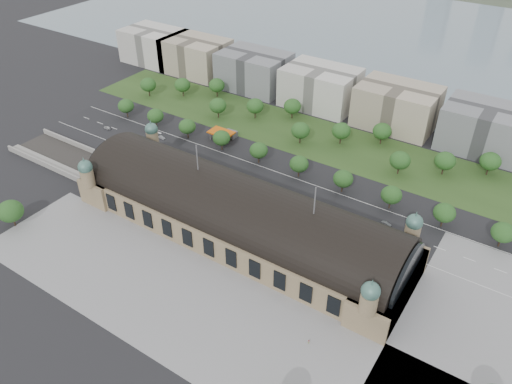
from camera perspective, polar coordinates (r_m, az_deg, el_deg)
The scene contains 54 objects.
ground at distance 216.75m, azimuth -2.05°, elevation -4.69°, with size 900.00×900.00×0.00m, color black.
station at distance 210.28m, azimuth -2.11°, elevation -2.55°, with size 150.00×48.40×44.30m.
track_cutting at distance 282.46m, azimuth -20.95°, elevation 3.41°, with size 70.00×24.00×3.10m.
plaza_south at distance 187.75m, azimuth -7.41°, elevation -12.98°, with size 190.00×48.00×0.12m, color gray.
plaza_east at distance 193.56m, azimuth 24.77°, elevation -15.13°, with size 56.00×100.00×0.12m, color gray.
road_slab at distance 250.86m, azimuth -0.81°, elevation 1.60°, with size 260.00×26.00×0.10m, color black.
grass_belt at distance 289.39m, azimuth 6.17°, elevation 6.34°, with size 300.00×45.00×0.10m, color #2B481C.
petrol_station at distance 285.28m, azimuth -3.41°, elevation 6.72°, with size 14.00×13.00×5.05m.
lake at distance 464.50m, azimuth 20.45°, elevation 15.77°, with size 700.00×320.00×0.08m, color slate.
office_0 at distance 399.09m, azimuth -11.51°, elevation 16.06°, with size 45.00×32.00×24.00m, color beige.
office_1 at distance 373.44m, azimuth -6.87°, elevation 15.17°, with size 45.00×32.00×24.00m, color #B0A38A.
office_2 at distance 345.24m, azimuth -0.23°, elevation 13.70°, with size 45.00×32.00×24.00m, color gray.
office_3 at distance 322.37m, azimuth 7.35°, elevation 11.79°, with size 45.00×32.00×24.00m, color beige.
office_4 at distance 306.03m, azimuth 15.79°, elevation 9.39°, with size 45.00×32.00×24.00m, color #B0A38A.
office_5 at distance 297.30m, azimuth 24.80°, elevation 6.57°, with size 45.00×32.00×24.00m, color gray.
tree_row_0 at distance 315.98m, azimuth -14.64°, elevation 9.50°, with size 9.60×9.60×11.52m.
tree_row_1 at distance 299.95m, azimuth -11.42°, elevation 8.53°, with size 9.60×9.60×11.52m.
tree_row_2 at distance 285.04m, azimuth -7.87°, elevation 7.43°, with size 9.60×9.60×11.52m.
tree_row_3 at distance 271.44m, azimuth -3.96°, elevation 6.18°, with size 9.60×9.60×11.52m.
tree_row_4 at distance 259.35m, azimuth 0.31°, elevation 4.77°, with size 9.60×9.60×11.52m.
tree_row_5 at distance 248.99m, azimuth 4.94°, elevation 3.21°, with size 9.60×9.60×11.52m.
tree_row_6 at distance 240.59m, azimuth 9.93°, elevation 1.50°, with size 9.60×9.60×11.52m.
tree_row_7 at distance 234.36m, azimuth 15.22°, elevation -0.33°, with size 9.60×9.60×11.52m.
tree_row_8 at distance 230.47m, azimuth 20.74°, elevation -2.24°, with size 9.60×9.60×11.52m.
tree_row_9 at distance 229.04m, azimuth 26.41°, elevation -4.16°, with size 9.60×9.60×11.52m.
tree_belt_0 at distance 340.97m, azimuth -12.22°, elevation 11.90°, with size 10.40×10.40×12.48m.
tree_belt_1 at distance 336.64m, azimuth -8.41°, elevation 12.01°, with size 10.40×10.40×12.48m.
tree_belt_2 at distance 333.77m, azimuth -4.51°, elevation 12.07°, with size 10.40×10.40×12.48m.
tree_belt_3 at distance 305.87m, azimuth -4.38°, elevation 9.82°, with size 10.40×10.40×12.48m.
tree_belt_4 at distance 304.61m, azimuth -0.11°, elevation 9.81°, with size 10.40×10.40×12.48m.
tree_belt_5 at distance 305.01m, azimuth 4.18°, elevation 9.75°, with size 10.40×10.40×12.48m.
tree_belt_6 at distance 278.12m, azimuth 5.11°, elevation 7.03°, with size 10.40×10.40×12.48m.
tree_belt_7 at distance 280.62m, azimuth 9.72°, elevation 6.91°, with size 10.40×10.40×12.48m.
tree_belt_8 at distance 284.88m, azimuth 14.22°, elevation 6.76°, with size 10.40×10.40×12.48m.
tree_belt_9 at distance 260.07m, azimuth 16.14°, elevation 3.50°, with size 10.40×10.40×12.48m.
tree_belt_10 at distance 266.84m, azimuth 20.81°, elevation 3.36°, with size 10.40×10.40×12.48m.
tree_belt_11 at distance 275.27m, azimuth 25.22°, elevation 3.20°, with size 10.40×10.40×12.48m.
tree_plaza_sw at distance 240.23m, azimuth -26.26°, elevation -1.97°, with size 11.00×11.00×12.73m.
traffic_car_0 at distance 307.91m, azimuth -16.64°, elevation 7.06°, with size 1.91×4.75×1.62m, color #BABABC.
traffic_car_1 at distance 290.00m, azimuth -10.72°, elevation 6.14°, with size 1.55×4.45×1.47m, color gray.
traffic_car_2 at distance 276.87m, azimuth -10.92°, elevation 4.59°, with size 2.11×4.57×1.27m, color black.
traffic_car_4 at distance 231.42m, azimuth 7.04°, elevation -1.76°, with size 1.80×4.46×1.52m, color #172441.
traffic_car_5 at distance 227.69m, azimuth 14.65°, elevation -3.53°, with size 1.54×4.41×1.45m, color #5B5E63.
parked_car_0 at distance 264.85m, azimuth -10.15°, elevation 3.20°, with size 1.71×4.90×1.61m, color black.
parked_car_1 at distance 258.82m, azimuth -9.22°, elevation 2.44°, with size 2.18×4.72×1.31m, color maroon.
parked_car_2 at distance 263.69m, azimuth -10.91°, elevation 2.93°, with size 2.11×5.20×1.51m, color #171842.
parked_car_3 at distance 246.48m, azimuth -4.95°, elevation 0.98°, with size 1.74×4.32×1.47m, color #585A60.
parked_car_4 at distance 259.93m, azimuth -9.91°, elevation 2.54°, with size 1.63×4.68×1.54m, color #BCBCBE.
parked_car_5 at distance 246.08m, azimuth -5.39°, elevation 0.91°, with size 2.70×5.85×1.63m, color gray.
parked_car_6 at distance 240.76m, azimuth -2.15°, elevation 0.15°, with size 1.90×4.68×1.36m, color black.
bus_west at distance 243.65m, azimuth -2.71°, elevation 0.88°, with size 2.74×11.73×3.27m, color red.
bus_mid at distance 229.32m, azimuth 3.88°, elevation -1.60°, with size 3.06×13.09×3.65m, color silver.
bus_east at distance 226.70m, azimuth 5.53°, elevation -2.28°, with size 2.61×11.16×3.11m, color silver.
pedestrian_0 at distance 176.55m, azimuth 6.05°, elevation -16.66°, with size 0.75×0.43×1.54m, color gray.
Camera 1 is at (97.68, -134.20, 139.38)m, focal length 35.00 mm.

